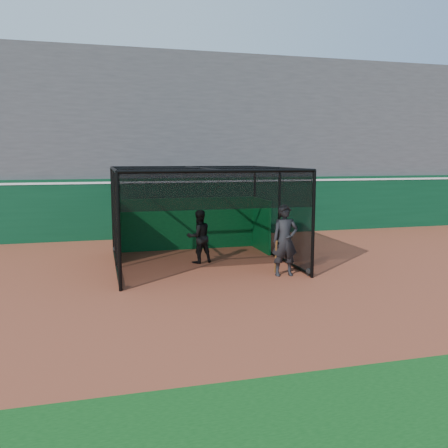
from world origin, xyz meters
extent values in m
plane|color=#97462C|center=(0.00, 0.00, 0.00)|extent=(120.00, 120.00, 0.00)
cube|color=#0A391F|center=(0.00, 8.50, 1.25)|extent=(50.00, 0.45, 2.50)
cube|color=white|center=(0.00, 8.50, 2.35)|extent=(50.00, 0.50, 0.08)
cube|color=#4C4C4F|center=(0.00, 12.38, 3.88)|extent=(50.00, 7.85, 7.75)
cube|color=#4C4C4F|center=(0.00, 15.80, 8.35)|extent=(50.00, 0.30, 1.20)
cube|color=#074B1E|center=(0.62, 5.50, 0.95)|extent=(5.17, 0.10, 1.90)
cylinder|color=black|center=(-2.03, 0.66, 0.11)|extent=(0.08, 0.22, 0.22)
cylinder|color=black|center=(3.26, 0.66, 0.11)|extent=(0.08, 0.22, 0.22)
cylinder|color=black|center=(-2.03, 5.42, 0.11)|extent=(0.08, 0.22, 0.22)
cylinder|color=black|center=(3.26, 5.42, 0.11)|extent=(0.08, 0.22, 0.22)
imported|color=black|center=(0.57, 3.17, 0.85)|extent=(0.96, 0.83, 1.71)
imported|color=black|center=(2.60, 0.89, 1.02)|extent=(0.78, 0.54, 2.04)
cylinder|color=#593819|center=(2.35, 0.94, 0.55)|extent=(0.15, 0.38, 0.99)
camera|label=1|loc=(-2.46, -11.51, 3.37)|focal=38.00mm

